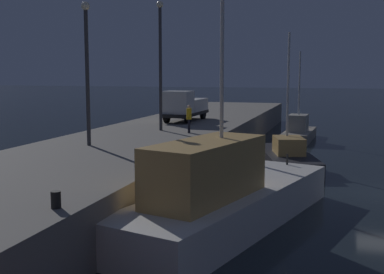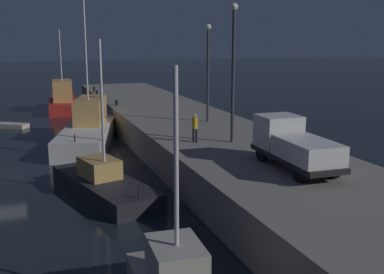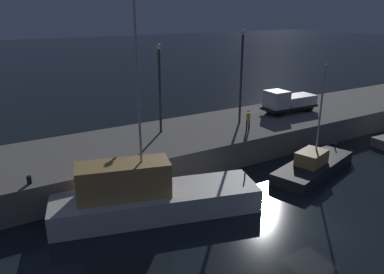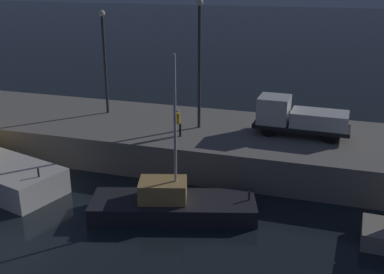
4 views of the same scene
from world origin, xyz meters
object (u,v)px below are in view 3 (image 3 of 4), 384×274
Objects in this scene: lamp_post_west at (160,81)px; fishing_boat_blue at (148,196)px; dockworker at (248,119)px; bollard_east at (29,180)px; fishing_trawler_red at (313,166)px; utility_truck at (288,101)px; lamp_post_east at (241,70)px.

fishing_boat_blue is at bearing -121.36° from lamp_post_west.
dockworker reaches higher than bollard_east.
fishing_trawler_red reaches higher than utility_truck.
bollard_east is (-11.11, -4.86, -4.02)m from lamp_post_west.
dockworker is at bearing -27.58° from lamp_post_west.
dockworker is (6.52, -3.41, -3.27)m from lamp_post_west.
lamp_post_east reaches higher than lamp_post_west.
lamp_post_east reaches higher than fishing_trawler_red.
bollard_east is (-18.38, -3.57, -4.51)m from lamp_post_east.
fishing_boat_blue is 1.87× the size of lamp_post_west.
fishing_boat_blue reaches higher than lamp_post_east.
fishing_boat_blue is at bearing -158.40° from utility_truck.
utility_truck is (13.53, -0.94, -3.11)m from lamp_post_west.
fishing_trawler_red is 10.17m from lamp_post_east.
lamp_post_east is at bearing -10.04° from lamp_post_west.
lamp_post_west is at bearing 152.42° from dockworker.
bollard_east is at bearing 167.13° from fishing_trawler_red.
lamp_post_east is 4.70× the size of dockworker.
lamp_post_west is (-8.19, 9.27, 5.76)m from fishing_trawler_red.
fishing_boat_blue is 12.71m from dockworker.
lamp_post_west is at bearing 131.48° from fishing_trawler_red.
dockworker is at bearing 105.95° from fishing_trawler_red.
dockworker is (-1.68, 5.86, 2.48)m from fishing_trawler_red.
fishing_trawler_red is at bearing -12.87° from bollard_east.
lamp_post_east is (12.33, 7.01, 5.65)m from fishing_boat_blue.
fishing_boat_blue is at bearing -157.09° from dockworker.
lamp_post_west is 13.91m from utility_truck.
lamp_post_east is 1.38× the size of utility_truck.
lamp_post_east is at bearing -176.79° from utility_truck.
utility_truck is at bearing 3.21° from lamp_post_east.
utility_truck is (5.34, 8.33, 2.65)m from fishing_trawler_red.
utility_truck is 7.44m from dockworker.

